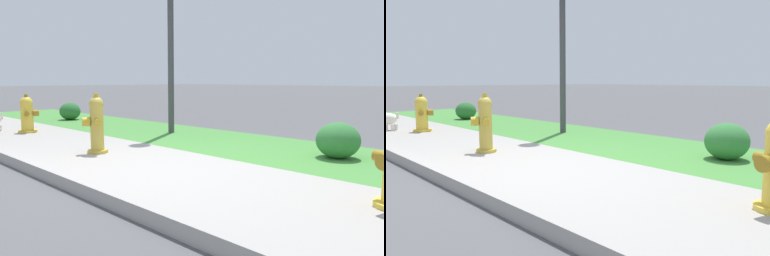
% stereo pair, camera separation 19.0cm
% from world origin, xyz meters
% --- Properties ---
extents(ground_plane, '(120.00, 120.00, 0.00)m').
position_xyz_m(ground_plane, '(0.00, 0.00, 0.00)').
color(ground_plane, '#515154').
extents(sidewalk_pavement, '(18.00, 1.85, 0.01)m').
position_xyz_m(sidewalk_pavement, '(0.00, 0.00, 0.01)').
color(sidewalk_pavement, '#9E9993').
rests_on(sidewalk_pavement, ground).
extents(grass_verge, '(18.00, 2.04, 0.01)m').
position_xyz_m(grass_verge, '(0.00, 1.95, 0.00)').
color(grass_verge, '#47893D').
rests_on(grass_verge, ground).
extents(street_curb, '(18.00, 0.16, 0.12)m').
position_xyz_m(street_curb, '(0.00, -1.01, 0.06)').
color(street_curb, '#9E9993').
rests_on(street_curb, ground).
extents(fire_hydrant_mid_block, '(0.36, 0.33, 0.80)m').
position_xyz_m(fire_hydrant_mid_block, '(-1.27, 0.02, 0.39)').
color(fire_hydrant_mid_block, gold).
rests_on(fire_hydrant_mid_block, ground).
extents(fire_hydrant_across_street, '(0.40, 0.38, 0.71)m').
position_xyz_m(fire_hydrant_across_street, '(-3.92, 0.16, 0.34)').
color(fire_hydrant_across_street, gold).
rests_on(fire_hydrant_across_street, ground).
extents(shrub_bush_near_lamp, '(0.50, 0.50, 0.42)m').
position_xyz_m(shrub_bush_near_lamp, '(-5.48, 1.80, 0.21)').
color(shrub_bush_near_lamp, '#28662D').
rests_on(shrub_bush_near_lamp, ground).
extents(shrub_bush_far_verge, '(0.53, 0.53, 0.45)m').
position_xyz_m(shrub_bush_far_verge, '(1.13, 1.97, 0.23)').
color(shrub_bush_far_verge, '#337538').
rests_on(shrub_bush_far_verge, ground).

